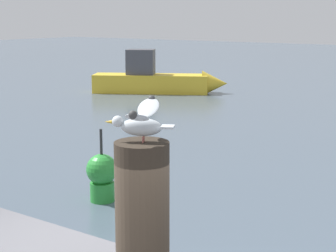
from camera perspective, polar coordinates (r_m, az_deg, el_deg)
mooring_post at (r=3.20m, az=-2.63°, el=-8.91°), size 0.31×0.31×0.83m
seagull at (r=3.06m, az=-2.80°, el=0.50°), size 0.38×0.55×0.22m
boat_yellow at (r=24.16m, az=-0.78°, el=4.70°), size 5.56×3.84×1.96m
channel_buoy at (r=10.14m, az=-6.75°, el=-5.02°), size 0.56×0.56×1.33m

